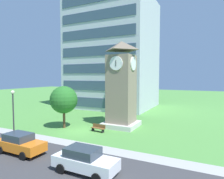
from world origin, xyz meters
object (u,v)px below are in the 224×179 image
tree_near_tower (64,100)px  tree_streetside (118,89)px  parked_car_orange (20,143)px  parked_car_white (85,160)px  park_bench (98,128)px  street_lamp (13,109)px  clock_tower (121,89)px

tree_near_tower → tree_streetside: (1.52, 13.03, 0.64)m
parked_car_orange → parked_car_white: size_ratio=0.99×
tree_near_tower → parked_car_white: size_ratio=1.18×
park_bench → parked_car_white: (4.19, -8.96, 0.40)m
street_lamp → tree_near_tower: bearing=75.0°
tree_streetside → parked_car_white: (7.43, -21.62, -3.36)m
tree_streetside → clock_tower: bearing=-63.0°
tree_near_tower → parked_car_white: 12.71m
park_bench → tree_near_tower: 5.71m
clock_tower → parked_car_orange: (-4.10, -12.02, -4.07)m
tree_streetside → parked_car_orange: 21.50m
parked_car_orange → street_lamp: bearing=148.8°
street_lamp → parked_car_orange: size_ratio=1.14×
park_bench → tree_streetside: size_ratio=0.29×
park_bench → parked_car_white: parked_car_white is taller
clock_tower → tree_near_tower: size_ratio=2.07×
park_bench → tree_near_tower: tree_near_tower is taller
tree_near_tower → parked_car_white: tree_near_tower is taller
clock_tower → street_lamp: size_ratio=2.16×
clock_tower → tree_near_tower: bearing=-148.4°
tree_streetside → parked_car_orange: (0.59, -21.23, -3.36)m
parked_car_orange → parked_car_white: 6.85m
clock_tower → tree_near_tower: clock_tower is taller
tree_near_tower → tree_streetside: size_ratio=0.85×
tree_streetside → parked_car_white: 23.11m
park_bench → parked_car_white: 9.90m
street_lamp → parked_car_white: size_ratio=1.13×
clock_tower → street_lamp: clock_tower is taller
street_lamp → parked_car_orange: (3.71, -2.25, -2.36)m
tree_near_tower → street_lamp: bearing=-105.0°
parked_car_white → parked_car_orange: bearing=176.7°
tree_streetside → parked_car_orange: tree_streetside is taller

